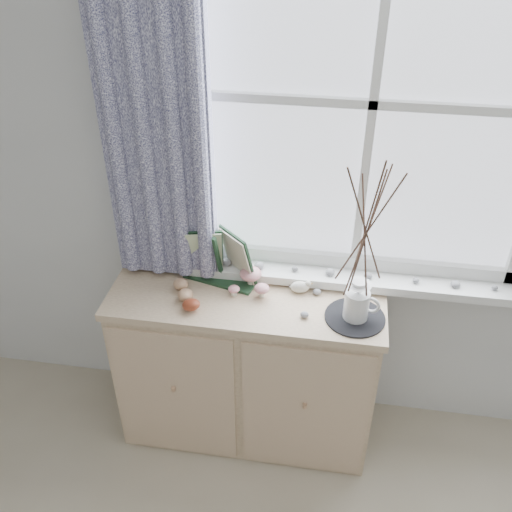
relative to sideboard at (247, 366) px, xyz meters
The scene contains 8 objects.
sideboard is the anchor object (origin of this frame).
botanical_book 0.58m from the sideboard, 154.21° to the left, with size 0.38×0.13×0.26m, color #1B3922, non-canonical shape.
toadstool_cluster 0.48m from the sideboard, 77.13° to the left, with size 0.18×0.15×0.09m.
wooden_eggs 0.52m from the sideboard, 165.39° to the right, with size 0.14×0.18×0.08m.
songbird_figurine 0.51m from the sideboard, 17.50° to the left, with size 0.11×0.05×0.06m, color white, non-canonical shape.
crocheted_doily 0.64m from the sideboard, ahead, with size 0.25×0.25×0.01m, color black.
twig_pitcher 0.99m from the sideboard, ahead, with size 0.34×0.34×0.77m.
sideboard_pebbles 0.53m from the sideboard, ahead, with size 0.34×0.23×0.03m.
Camera 1 is at (0.20, -0.14, 2.40)m, focal length 40.00 mm.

